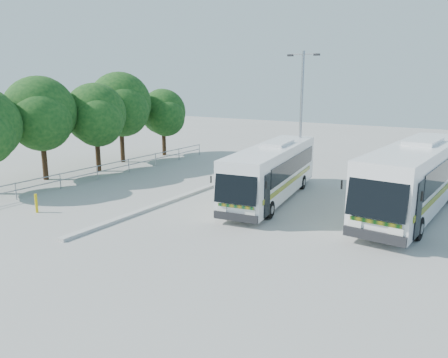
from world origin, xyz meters
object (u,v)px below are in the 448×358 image
Objects in this scene: tree_far_c at (96,114)px; tree_far_d at (121,103)px; lamppost at (301,112)px; tree_far_e at (164,112)px; coach_main at (272,171)px; tree_far_b at (41,112)px; bollard at (36,203)px; coach_adjacent at (415,177)px.

tree_far_d is at bearing 107.83° from tree_far_c.
lamppost is at bearing 16.93° from tree_far_c.
tree_far_e is 15.16m from lamppost.
coach_main is (14.36, -0.24, -2.60)m from tree_far_c.
tree_far_b is at bearing -155.77° from lamppost.
bollard is (6.48, -12.71, -4.32)m from tree_far_d.
coach_main is at bearing -14.22° from tree_far_d.
tree_far_c is 1.10× the size of tree_far_e.
tree_far_b is 4.01m from tree_far_c.
tree_far_e is (0.68, 4.50, -0.93)m from tree_far_d.
tree_far_d is 23.15m from coach_adjacent.
tree_far_e is 0.53× the size of coach_main.
tree_far_e is at bearing 108.61° from bollard.
tree_far_e reaches higher than coach_main.
lamppost reaches higher than tree_far_c.
lamppost is (15.02, 8.20, 0.09)m from tree_far_b.
tree_far_d is 15.32m from lamppost.
tree_far_d reaches higher than coach_main.
coach_main is (15.26, 3.66, -2.91)m from tree_far_b.
coach_adjacent reaches higher than bollard.
tree_far_c is at bearing -72.17° from tree_far_d.
tree_far_d is at bearing 177.84° from lamppost.
bollard is (-16.35, -10.23, -1.41)m from coach_adjacent.
bollard is (-9.07, -8.77, -1.17)m from coach_main.
tree_far_c is 14.60m from coach_main.
lamppost reaches higher than coach_main.
coach_main is 7.42m from coach_adjacent.
tree_far_b is 7.61m from tree_far_d.
tree_far_e is at bearing 81.37° from tree_far_d.
tree_far_c is at bearing -167.47° from lamppost.
tree_far_c is 14.77m from lamppost.
tree_far_c is 6.58× the size of bollard.
lamppost reaches higher than tree_far_e.
coach_main is at bearing -0.96° from tree_far_c.
bollard is at bearing -59.59° from tree_far_c.
coach_adjacent is (22.14, -6.99, -1.98)m from tree_far_e.
tree_far_b reaches higher than tree_far_c.
tree_far_b is 17.11m from lamppost.
tree_far_b is 15.96m from coach_main.
bollard is at bearing -144.09° from coach_main.
coach_main is 12.67m from bollard.
lamppost is (14.12, 4.30, 0.40)m from tree_far_c.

